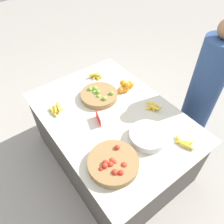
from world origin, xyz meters
The scene contains 12 objects.
ground_plane centered at (0.00, 0.00, 0.00)m, with size 12.00×12.00×0.00m, color #ADA599.
market_table centered at (0.00, 0.00, 0.37)m, with size 1.65×1.16×0.74m.
lime_bowl centered at (-0.29, 0.05, 0.77)m, with size 0.38×0.38×0.09m.
tomato_basket centered at (0.44, -0.32, 0.77)m, with size 0.41×0.41×0.10m.
orange_pile centered at (-0.22, 0.34, 0.79)m, with size 0.11×0.21×0.12m.
metal_bowl centered at (0.41, 0.08, 0.77)m, with size 0.33×0.33×0.07m.
price_sign centered at (-0.01, -0.15, 0.78)m, with size 0.14×0.05×0.08m.
banana_bunch_front_center centered at (0.64, 0.29, 0.75)m, with size 0.21×0.14×0.04m.
banana_bunch_middle_left centered at (-0.37, -0.40, 0.76)m, with size 0.16×0.14×0.06m.
banana_bunch_middle_right centered at (0.16, 0.39, 0.76)m, with size 0.18×0.16×0.06m.
banana_bunch_front_right centered at (-0.60, 0.21, 0.76)m, with size 0.14×0.16×0.06m.
vendor_person centered at (0.32, 0.97, 0.71)m, with size 0.32×0.32×1.54m.
Camera 1 is at (1.15, -0.86, 2.28)m, focal length 35.00 mm.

